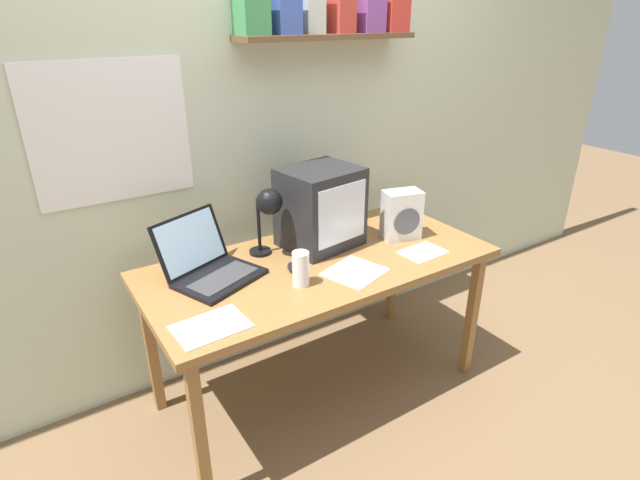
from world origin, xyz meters
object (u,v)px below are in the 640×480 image
desk_lamp (268,207)px  space_heater (402,215)px  computer_mouse (295,268)px  loose_paper_near_monitor (211,326)px  juice_glass (301,270)px  corner_desk (320,272)px  open_notebook (423,252)px  laptop (207,262)px  crt_monitor (321,207)px  printed_handout (355,272)px

desk_lamp → space_heater: size_ratio=1.35×
computer_mouse → loose_paper_near_monitor: bearing=-156.9°
desk_lamp → juice_glass: 0.35m
space_heater → corner_desk: bearing=-165.7°
space_heater → loose_paper_near_monitor: size_ratio=0.91×
juice_glass → open_notebook: 0.63m
laptop → desk_lamp: desk_lamp is taller
desk_lamp → loose_paper_near_monitor: desk_lamp is taller
space_heater → computer_mouse: (-0.61, -0.02, -0.10)m
laptop → computer_mouse: 0.37m
corner_desk → computer_mouse: (-0.15, -0.03, 0.08)m
juice_glass → loose_paper_near_monitor: bearing=-168.8°
crt_monitor → laptop: 0.58m
computer_mouse → loose_paper_near_monitor: computer_mouse is taller
laptop → printed_handout: (0.54, -0.31, -0.06)m
laptop → desk_lamp: bearing=-18.2°
crt_monitor → space_heater: (0.37, -0.15, -0.07)m
corner_desk → laptop: 0.51m
space_heater → printed_handout: size_ratio=0.84×
laptop → computer_mouse: bearing=-48.7°
crt_monitor → printed_handout: crt_monitor is taller
space_heater → loose_paper_near_monitor: space_heater is taller
desk_lamp → crt_monitor: bearing=-24.7°
printed_handout → open_notebook: bearing=-2.5°
juice_glass → crt_monitor: bearing=45.5°
space_heater → open_notebook: bearing=-82.3°
desk_lamp → printed_handout: 0.47m
crt_monitor → laptop: bearing=172.4°
crt_monitor → loose_paper_near_monitor: size_ratio=1.43×
desk_lamp → loose_paper_near_monitor: size_ratio=1.23×
corner_desk → open_notebook: size_ratio=7.46×
juice_glass → space_heater: space_heater is taller
computer_mouse → laptop: bearing=153.1°
loose_paper_near_monitor → printed_handout: (0.67, 0.05, 0.00)m
corner_desk → computer_mouse: 0.17m
corner_desk → printed_handout: (0.06, -0.18, 0.06)m
printed_handout → juice_glass: bearing=172.0°
crt_monitor → laptop: size_ratio=0.87×
juice_glass → open_notebook: (0.63, -0.05, -0.06)m
crt_monitor → loose_paper_near_monitor: (-0.71, -0.37, -0.19)m
corner_desk → computer_mouse: computer_mouse is taller
laptop → juice_glass: 0.40m
corner_desk → juice_glass: juice_glass is taller
corner_desk → crt_monitor: crt_monitor is taller
corner_desk → laptop: (-0.47, 0.14, 0.12)m
laptop → printed_handout: 0.63m
loose_paper_near_monitor → open_notebook: (1.05, 0.03, 0.00)m
loose_paper_near_monitor → computer_mouse: bearing=23.1°
juice_glass → space_heater: 0.67m
corner_desk → desk_lamp: size_ratio=4.82×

